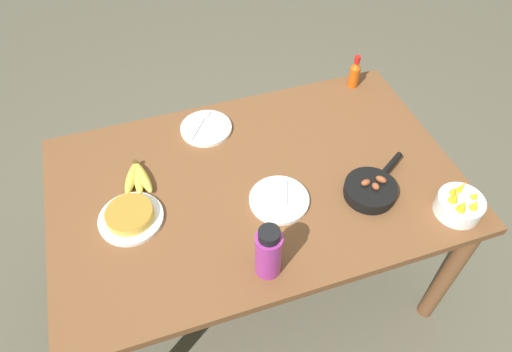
# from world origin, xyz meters

# --- Properties ---
(ground_plane) EXTENTS (14.00, 14.00, 0.00)m
(ground_plane) POSITION_xyz_m (0.00, 0.00, 0.00)
(ground_plane) COLOR #565142
(dining_table) EXTENTS (1.56, 0.98, 0.76)m
(dining_table) POSITION_xyz_m (0.00, 0.00, 0.66)
(dining_table) COLOR brown
(dining_table) RESTS_ON ground_plane
(banana_bunch) EXTENTS (0.13, 0.18, 0.04)m
(banana_bunch) POSITION_xyz_m (-0.43, 0.14, 0.78)
(banana_bunch) COLOR gold
(banana_bunch) RESTS_ON dining_table
(skillet) EXTENTS (0.29, 0.23, 0.08)m
(skillet) POSITION_xyz_m (0.39, -0.19, 0.79)
(skillet) COLOR black
(skillet) RESTS_ON dining_table
(frittata_plate_center) EXTENTS (0.23, 0.23, 0.05)m
(frittata_plate_center) POSITION_xyz_m (-0.48, -0.03, 0.78)
(frittata_plate_center) COLOR white
(frittata_plate_center) RESTS_ON dining_table
(empty_plate_near_front) EXTENTS (0.22, 0.22, 0.02)m
(empty_plate_near_front) POSITION_xyz_m (0.05, -0.12, 0.77)
(empty_plate_near_front) COLOR white
(empty_plate_near_front) RESTS_ON dining_table
(empty_plate_far_left) EXTENTS (0.22, 0.22, 0.02)m
(empty_plate_far_left) POSITION_xyz_m (-0.11, 0.34, 0.77)
(empty_plate_far_left) COLOR white
(empty_plate_far_left) RESTS_ON dining_table
(fruit_bowl_mango) EXTENTS (0.17, 0.17, 0.12)m
(fruit_bowl_mango) POSITION_xyz_m (0.65, -0.37, 0.80)
(fruit_bowl_mango) COLOR white
(fruit_bowl_mango) RESTS_ON dining_table
(water_bottle) EXTENTS (0.09, 0.09, 0.22)m
(water_bottle) POSITION_xyz_m (-0.08, -0.37, 0.87)
(water_bottle) COLOR #992D89
(water_bottle) RESTS_ON dining_table
(hot_sauce_bottle) EXTENTS (0.05, 0.05, 0.16)m
(hot_sauce_bottle) POSITION_xyz_m (0.61, 0.42, 0.83)
(hot_sauce_bottle) COLOR #C64C0F
(hot_sauce_bottle) RESTS_ON dining_table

